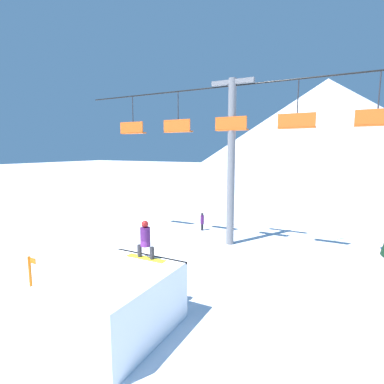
{
  "coord_description": "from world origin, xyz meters",
  "views": [
    {
      "loc": [
        5.74,
        -6.3,
        5.44
      ],
      "look_at": [
        -0.07,
        4.76,
        3.67
      ],
      "focal_mm": 28.0,
      "sensor_mm": 36.0,
      "label": 1
    }
  ],
  "objects": [
    {
      "name": "chairlift",
      "position": [
        -0.14,
        9.6,
        5.67
      ],
      "size": [
        20.14,
        0.44,
        9.27
      ],
      "color": "slate",
      "rests_on": "ground_plane"
    },
    {
      "name": "snow_ramp",
      "position": [
        -0.07,
        0.0,
        0.94
      ],
      "size": [
        2.8,
        3.52,
        1.87
      ],
      "color": "white",
      "rests_on": "ground_plane"
    },
    {
      "name": "snowboarder",
      "position": [
        -0.02,
        1.38,
        2.5
      ],
      "size": [
        1.43,
        0.33,
        1.29
      ],
      "color": "yellow",
      "rests_on": "snow_ramp"
    },
    {
      "name": "distant_skier",
      "position": [
        -2.84,
        11.53,
        0.67
      ],
      "size": [
        0.24,
        0.24,
        1.23
      ],
      "color": "black",
      "rests_on": "ground_plane"
    },
    {
      "name": "mountain_ridge",
      "position": [
        0.0,
        74.73,
        11.14
      ],
      "size": [
        67.37,
        67.37,
        22.28
      ],
      "color": "silver",
      "rests_on": "ground_plane"
    },
    {
      "name": "ground_plane",
      "position": [
        0.0,
        0.0,
        0.0
      ],
      "size": [
        220.0,
        220.0,
        0.0
      ],
      "primitive_type": "plane",
      "color": "white"
    },
    {
      "name": "trail_marker",
      "position": [
        -4.12,
        0.02,
        0.9
      ],
      "size": [
        0.41,
        0.1,
        1.68
      ],
      "color": "orange",
      "rests_on": "ground_plane"
    }
  ]
}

